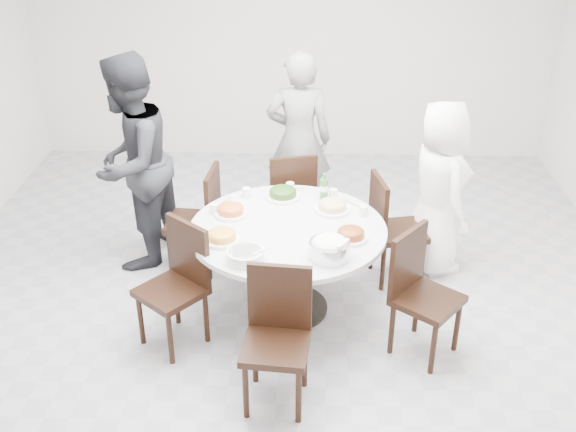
{
  "coord_description": "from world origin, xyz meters",
  "views": [
    {
      "loc": [
        0.19,
        -4.7,
        3.21
      ],
      "look_at": [
        0.05,
        -0.2,
        0.82
      ],
      "focal_mm": 42.0,
      "sensor_mm": 36.0,
      "label": 1
    }
  ],
  "objects_px": {
    "chair_nw": "(193,220)",
    "soup_bowl": "(245,256)",
    "chair_se": "(428,298)",
    "chair_ne": "(399,229)",
    "beverage_bottle": "(324,186)",
    "chair_n": "(289,197)",
    "dining_table": "(288,269)",
    "diner_left": "(131,163)",
    "chair_s": "(276,344)",
    "diner_right": "(438,188)",
    "rice_bowl": "(329,250)",
    "diner_middle": "(299,140)",
    "chair_sw": "(171,289)"
  },
  "relations": [
    {
      "from": "chair_n",
      "to": "diner_left",
      "type": "bearing_deg",
      "value": -0.4
    },
    {
      "from": "diner_middle",
      "to": "beverage_bottle",
      "type": "bearing_deg",
      "value": 102.18
    },
    {
      "from": "chair_sw",
      "to": "soup_bowl",
      "type": "xyz_separation_m",
      "value": [
        0.55,
        -0.04,
        0.32
      ]
    },
    {
      "from": "diner_middle",
      "to": "dining_table",
      "type": "bearing_deg",
      "value": 88.12
    },
    {
      "from": "chair_n",
      "to": "chair_sw",
      "type": "height_order",
      "value": "same"
    },
    {
      "from": "chair_se",
      "to": "beverage_bottle",
      "type": "bearing_deg",
      "value": 75.56
    },
    {
      "from": "diner_left",
      "to": "soup_bowl",
      "type": "xyz_separation_m",
      "value": [
        1.07,
        -1.24,
        -0.14
      ]
    },
    {
      "from": "chair_ne",
      "to": "chair_nw",
      "type": "relative_size",
      "value": 1.0
    },
    {
      "from": "chair_se",
      "to": "soup_bowl",
      "type": "relative_size",
      "value": 3.6
    },
    {
      "from": "dining_table",
      "to": "beverage_bottle",
      "type": "relative_size",
      "value": 6.53
    },
    {
      "from": "chair_nw",
      "to": "soup_bowl",
      "type": "distance_m",
      "value": 1.27
    },
    {
      "from": "chair_se",
      "to": "diner_middle",
      "type": "distance_m",
      "value": 2.28
    },
    {
      "from": "diner_left",
      "to": "chair_n",
      "type": "bearing_deg",
      "value": 117.95
    },
    {
      "from": "diner_right",
      "to": "chair_n",
      "type": "bearing_deg",
      "value": 56.11
    },
    {
      "from": "dining_table",
      "to": "chair_s",
      "type": "bearing_deg",
      "value": -92.49
    },
    {
      "from": "diner_right",
      "to": "diner_left",
      "type": "height_order",
      "value": "diner_left"
    },
    {
      "from": "diner_middle",
      "to": "rice_bowl",
      "type": "bearing_deg",
      "value": 97.35
    },
    {
      "from": "chair_ne",
      "to": "beverage_bottle",
      "type": "distance_m",
      "value": 0.74
    },
    {
      "from": "chair_se",
      "to": "beverage_bottle",
      "type": "relative_size",
      "value": 4.14
    },
    {
      "from": "chair_nw",
      "to": "chair_sw",
      "type": "xyz_separation_m",
      "value": [
        0.01,
        -1.05,
        0.0
      ]
    },
    {
      "from": "chair_ne",
      "to": "diner_middle",
      "type": "distance_m",
      "value": 1.4
    },
    {
      "from": "chair_sw",
      "to": "rice_bowl",
      "type": "height_order",
      "value": "chair_sw"
    },
    {
      "from": "diner_right",
      "to": "diner_middle",
      "type": "relative_size",
      "value": 0.89
    },
    {
      "from": "soup_bowl",
      "to": "chair_s",
      "type": "bearing_deg",
      "value": -67.27
    },
    {
      "from": "chair_ne",
      "to": "chair_s",
      "type": "height_order",
      "value": "same"
    },
    {
      "from": "chair_se",
      "to": "diner_right",
      "type": "bearing_deg",
      "value": 27.72
    },
    {
      "from": "chair_nw",
      "to": "chair_sw",
      "type": "distance_m",
      "value": 1.05
    },
    {
      "from": "chair_n",
      "to": "dining_table",
      "type": "bearing_deg",
      "value": 77.22
    },
    {
      "from": "soup_bowl",
      "to": "diner_left",
      "type": "bearing_deg",
      "value": 130.97
    },
    {
      "from": "chair_n",
      "to": "rice_bowl",
      "type": "bearing_deg",
      "value": 88.25
    },
    {
      "from": "chair_ne",
      "to": "diner_right",
      "type": "height_order",
      "value": "diner_right"
    },
    {
      "from": "rice_bowl",
      "to": "diner_left",
      "type": "bearing_deg",
      "value": 144.59
    },
    {
      "from": "rice_bowl",
      "to": "chair_nw",
      "type": "bearing_deg",
      "value": 137.87
    },
    {
      "from": "diner_left",
      "to": "beverage_bottle",
      "type": "xyz_separation_m",
      "value": [
        1.63,
        -0.26,
        -0.07
      ]
    },
    {
      "from": "soup_bowl",
      "to": "beverage_bottle",
      "type": "xyz_separation_m",
      "value": [
        0.56,
        0.98,
        0.07
      ]
    },
    {
      "from": "chair_sw",
      "to": "beverage_bottle",
      "type": "bearing_deg",
      "value": 80.35
    },
    {
      "from": "dining_table",
      "to": "soup_bowl",
      "type": "distance_m",
      "value": 0.7
    },
    {
      "from": "diner_left",
      "to": "soup_bowl",
      "type": "height_order",
      "value": "diner_left"
    },
    {
      "from": "chair_n",
      "to": "diner_left",
      "type": "xyz_separation_m",
      "value": [
        -1.33,
        -0.32,
        0.46
      ]
    },
    {
      "from": "chair_ne",
      "to": "chair_nw",
      "type": "distance_m",
      "value": 1.76
    },
    {
      "from": "chair_se",
      "to": "soup_bowl",
      "type": "height_order",
      "value": "chair_se"
    },
    {
      "from": "chair_ne",
      "to": "beverage_bottle",
      "type": "height_order",
      "value": "beverage_bottle"
    },
    {
      "from": "diner_left",
      "to": "chair_ne",
      "type": "bearing_deg",
      "value": 98.01
    },
    {
      "from": "diner_middle",
      "to": "soup_bowl",
      "type": "distance_m",
      "value": 2.06
    },
    {
      "from": "chair_ne",
      "to": "chair_s",
      "type": "bearing_deg",
      "value": 136.93
    },
    {
      "from": "chair_ne",
      "to": "diner_left",
      "type": "height_order",
      "value": "diner_left"
    },
    {
      "from": "dining_table",
      "to": "chair_sw",
      "type": "distance_m",
      "value": 0.95
    },
    {
      "from": "dining_table",
      "to": "chair_n",
      "type": "bearing_deg",
      "value": 91.18
    },
    {
      "from": "diner_left",
      "to": "chair_s",
      "type": "bearing_deg",
      "value": 50.46
    },
    {
      "from": "chair_nw",
      "to": "chair_se",
      "type": "xyz_separation_m",
      "value": [
        1.85,
        -1.1,
        0.0
      ]
    }
  ]
}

